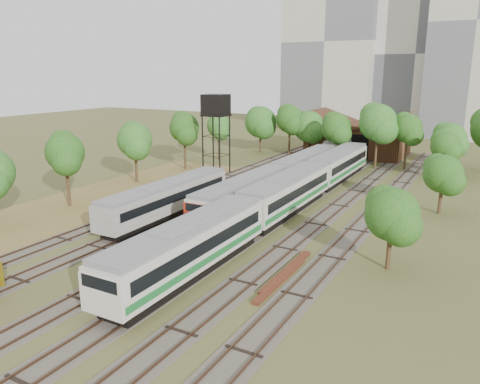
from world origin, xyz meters
The scene contains 17 objects.
ground centered at (0.00, 0.00, 0.00)m, with size 240.00×240.00×0.00m, color #475123.
dry_grass_patch centered at (-18.00, 8.00, 0.02)m, with size 14.00×60.00×0.04m, color brown.
tracks centered at (-0.67, 25.00, 0.04)m, with size 24.60×80.00×0.19m.
railcar_red_set centered at (-2.00, 26.69, 1.90)m, with size 2.90×34.58×3.59m.
railcar_green_set centered at (2.00, 19.90, 2.09)m, with size 3.19×52.08×3.95m.
railcar_rear centered at (-2.00, 54.34, 1.93)m, with size 2.96×16.08×3.66m.
old_grey_coach centered at (-8.00, 13.03, 1.92)m, with size 2.84×18.00×3.51m.
water_tower centered at (-14.37, 32.69, 9.40)m, with size 3.22×3.22×11.15m.
rail_pile_near centered at (8.00, 6.14, 0.14)m, with size 0.55×8.26×0.28m, color #5C2B1A.
rail_pile_far centered at (8.20, 4.65, 0.13)m, with size 0.49×7.91×0.26m, color #5C2B1A.
maintenance_shed centered at (-1.00, 57.98, 2.91)m, with size 16.45×11.55×7.58m.
tree_band_left centered at (-20.06, 16.72, 5.55)m, with size 5.71×55.32×8.37m.
tree_band_far centered at (1.53, 50.40, 5.89)m, with size 42.56×10.67×9.62m.
tree_band_right centered at (14.86, 26.50, 4.33)m, with size 5.57×37.33×6.55m.
tower_left centered at (-18.00, 95.00, 21.00)m, with size 22.00×16.00×42.00m, color #B7B4A0.
tower_centre centered at (2.00, 100.00, 18.00)m, with size 20.00×18.00×36.00m, color beige.
tower_right centered at (14.00, 92.00, 24.00)m, with size 18.00×16.00×48.00m, color #B7B4A0.
Camera 1 is at (20.23, -23.02, 14.26)m, focal length 35.00 mm.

